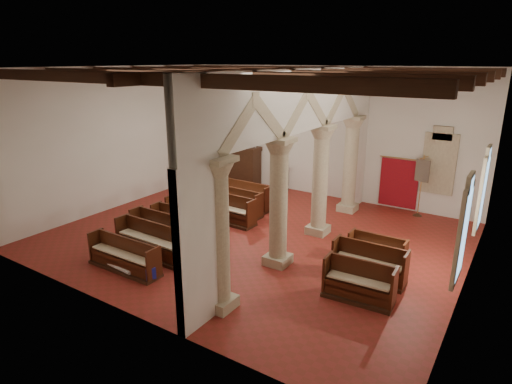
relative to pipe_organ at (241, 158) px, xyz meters
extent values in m
plane|color=maroon|center=(4.50, -5.50, -1.37)|extent=(14.00, 14.00, 0.00)
plane|color=black|center=(4.50, -5.50, 4.63)|extent=(14.00, 14.00, 0.00)
cube|color=silver|center=(4.50, 0.50, 1.63)|extent=(14.00, 0.02, 6.00)
cube|color=silver|center=(4.50, -11.50, 1.63)|extent=(14.00, 0.02, 6.00)
cube|color=silver|center=(-2.50, -5.50, 1.63)|extent=(0.02, 12.00, 6.00)
cube|color=silver|center=(11.50, -5.50, 1.63)|extent=(0.02, 12.00, 6.00)
cube|color=#BDB28D|center=(6.30, -10.00, -1.22)|extent=(0.75, 0.75, 0.30)
cylinder|color=#BDB28D|center=(6.30, -10.00, 0.58)|extent=(0.56, 0.56, 3.30)
cube|color=#BDB28D|center=(6.30, -7.00, -1.22)|extent=(0.75, 0.75, 0.30)
cylinder|color=#BDB28D|center=(6.30, -7.00, 0.58)|extent=(0.56, 0.56, 3.30)
cube|color=#BDB28D|center=(6.30, -4.00, -1.22)|extent=(0.75, 0.75, 0.30)
cylinder|color=#BDB28D|center=(6.30, -4.00, 0.58)|extent=(0.56, 0.56, 3.30)
cube|color=#BDB28D|center=(6.30, -1.00, -1.22)|extent=(0.75, 0.75, 0.30)
cylinder|color=#BDB28D|center=(6.30, -1.00, 0.58)|extent=(0.56, 0.56, 3.30)
cube|color=silver|center=(6.30, -5.50, 3.66)|extent=(0.25, 11.90, 1.93)
cube|color=#306D50|center=(11.48, -7.00, 0.83)|extent=(0.03, 1.00, 2.20)
cube|color=#306D50|center=(11.48, -3.00, 0.83)|extent=(0.03, 1.00, 2.20)
cube|color=#306D50|center=(9.50, 0.48, 0.83)|extent=(1.00, 0.03, 2.20)
cube|color=#371E11|center=(0.00, 0.00, -0.47)|extent=(2.00, 0.80, 1.80)
cube|color=#371E11|center=(0.00, 0.00, 0.53)|extent=(2.10, 0.85, 0.20)
cube|color=#332110|center=(2.45, 0.00, -1.31)|extent=(0.59, 0.59, 0.11)
cube|color=#332110|center=(2.45, 0.00, -0.74)|extent=(0.29, 0.29, 1.26)
cube|color=#332110|center=(2.45, -0.09, -0.05)|extent=(0.63, 0.53, 0.22)
cube|color=#A01112|center=(8.00, 0.42, -0.22)|extent=(1.60, 0.06, 2.10)
cylinder|color=#BC873A|center=(8.00, 0.40, 0.88)|extent=(1.80, 0.04, 0.04)
cone|color=#371E11|center=(9.00, 0.00, -1.31)|extent=(0.39, 0.39, 0.13)
cylinder|color=#BC873A|center=(9.00, 0.00, -0.08)|extent=(0.04, 0.04, 2.59)
cylinder|color=#BC873A|center=(9.00, 0.00, 1.11)|extent=(0.20, 0.74, 0.03)
cube|color=#171A51|center=(9.00, -0.02, 0.57)|extent=(0.58, 0.16, 0.92)
cube|color=navy|center=(3.68, -10.00, -1.09)|extent=(0.44, 0.41, 0.36)
cube|color=navy|center=(3.44, -7.29, -1.10)|extent=(0.43, 0.39, 0.35)
cube|color=#151A96|center=(3.22, -5.99, -1.10)|extent=(0.39, 0.33, 0.34)
cylinder|color=silver|center=(2.50, -10.17, -1.21)|extent=(1.14, 0.20, 0.11)
cylinder|color=white|center=(1.99, -9.14, -1.21)|extent=(0.88, 0.45, 0.09)
cube|color=#371E11|center=(2.53, -9.94, -1.32)|extent=(2.65, 0.70, 0.10)
cube|color=#39140C|center=(2.53, -9.99, -1.05)|extent=(2.50, 0.40, 0.44)
cube|color=#39140C|center=(2.53, -9.77, -0.81)|extent=(2.50, 0.08, 0.92)
cube|color=#39140C|center=(1.24, -9.92, -0.81)|extent=(0.07, 0.58, 0.92)
cube|color=#39140C|center=(3.81, -9.92, -0.81)|extent=(0.07, 0.58, 0.92)
cube|color=beige|center=(2.53, -9.99, -0.81)|extent=(2.40, 0.36, 0.05)
cube|color=#371E11|center=(2.53, -8.77, -1.32)|extent=(2.91, 0.82, 0.11)
cube|color=#39110C|center=(2.53, -8.82, -1.02)|extent=(2.76, 0.49, 0.48)
cube|color=#39110C|center=(2.53, -8.58, -0.75)|extent=(2.75, 0.14, 1.02)
cube|color=#39110C|center=(1.11, -8.75, -0.75)|extent=(0.09, 0.65, 1.02)
cube|color=#39110C|center=(3.94, -8.75, -0.75)|extent=(0.09, 0.65, 1.02)
cube|color=beige|center=(2.53, -8.82, -0.75)|extent=(2.65, 0.44, 0.05)
cube|color=#371E11|center=(2.27, -7.91, -1.32)|extent=(2.94, 0.78, 0.11)
cube|color=#401A0D|center=(2.27, -7.96, -1.02)|extent=(2.78, 0.46, 0.48)
cube|color=#401A0D|center=(2.27, -7.71, -0.76)|extent=(2.78, 0.11, 1.01)
cube|color=#401A0D|center=(0.84, -7.88, -0.76)|extent=(0.08, 0.64, 1.01)
cube|color=#401A0D|center=(3.70, -7.88, -0.76)|extent=(0.08, 0.64, 1.01)
cube|color=beige|center=(2.27, -7.96, -0.76)|extent=(2.67, 0.42, 0.05)
cube|color=#371E11|center=(2.30, -6.85, -1.32)|extent=(3.02, 0.79, 0.10)
cube|color=#391D0C|center=(2.30, -6.90, -1.06)|extent=(2.86, 0.50, 0.44)
cube|color=#391D0C|center=(2.30, -6.67, -0.81)|extent=(2.85, 0.18, 0.92)
cube|color=#391D0C|center=(0.84, -6.83, -0.81)|extent=(0.09, 0.59, 0.92)
cube|color=#391D0C|center=(3.76, -6.83, -0.81)|extent=(0.09, 0.59, 0.92)
cube|color=beige|center=(2.30, -6.90, -0.81)|extent=(2.74, 0.45, 0.05)
cube|color=#371E11|center=(2.09, -6.06, -1.32)|extent=(2.77, 0.81, 0.10)
cube|color=#41190D|center=(2.09, -6.11, -1.04)|extent=(2.61, 0.50, 0.46)
cube|color=#41190D|center=(2.09, -5.88, -0.79)|extent=(2.60, 0.16, 0.97)
cube|color=#41190D|center=(0.75, -6.04, -0.79)|extent=(0.09, 0.61, 0.97)
cube|color=#41190D|center=(3.43, -6.04, -0.79)|extent=(0.09, 0.61, 0.97)
cube|color=beige|center=(2.09, -6.11, -0.79)|extent=(2.51, 0.45, 0.05)
cube|color=#371E11|center=(2.26, -4.90, -1.32)|extent=(3.45, 0.87, 0.11)
cube|color=#3D190D|center=(2.26, -4.95, -1.02)|extent=(3.29, 0.54, 0.48)
cube|color=#3D190D|center=(2.26, -4.71, -0.76)|extent=(3.28, 0.19, 1.02)
cube|color=#3D190D|center=(0.58, -4.88, -0.76)|extent=(0.10, 0.64, 1.02)
cube|color=#3D190D|center=(3.94, -4.88, -0.76)|extent=(0.10, 0.64, 1.02)
cube|color=beige|center=(2.26, -4.95, -0.76)|extent=(3.16, 0.49, 0.05)
cube|color=#371E11|center=(2.13, -3.95, -1.32)|extent=(3.17, 0.85, 0.10)
cube|color=#3A110C|center=(2.13, -4.00, -1.04)|extent=(3.01, 0.54, 0.46)
cube|color=#3A110C|center=(2.13, -3.77, -0.78)|extent=(2.99, 0.20, 0.98)
cube|color=#3A110C|center=(0.59, -3.93, -0.78)|extent=(0.10, 0.62, 0.98)
cube|color=#3A110C|center=(3.66, -3.93, -0.78)|extent=(0.10, 0.62, 0.98)
cube|color=beige|center=(2.13, -4.00, -0.78)|extent=(2.89, 0.49, 0.05)
cube|color=#371E11|center=(1.90, -3.08, -1.32)|extent=(3.42, 0.86, 0.11)
cube|color=#3C1E0C|center=(1.90, -3.13, -1.02)|extent=(3.26, 0.53, 0.49)
cube|color=#3C1E0C|center=(1.90, -2.88, -0.74)|extent=(3.25, 0.17, 1.04)
cube|color=#3C1E0C|center=(0.24, -3.06, -0.74)|extent=(0.09, 0.66, 1.04)
cube|color=#3C1E0C|center=(3.57, -3.06, -0.74)|extent=(0.09, 0.66, 1.04)
cube|color=beige|center=(1.90, -3.13, -0.74)|extent=(3.13, 0.48, 0.05)
cube|color=#371E11|center=(9.21, -7.66, -1.32)|extent=(1.93, 0.84, 0.11)
cube|color=#42190E|center=(9.21, -7.71, -1.03)|extent=(1.76, 0.51, 0.48)
cube|color=#42190E|center=(9.21, -7.47, -0.76)|extent=(1.74, 0.17, 1.01)
cube|color=#42190E|center=(8.30, -7.64, -0.76)|extent=(0.11, 0.64, 1.01)
cube|color=#42190E|center=(10.12, -7.64, -0.76)|extent=(0.11, 0.64, 1.01)
cube|color=beige|center=(9.21, -7.71, -0.76)|extent=(1.69, 0.47, 0.05)
cube|color=#371E11|center=(9.06, -6.41, -1.32)|extent=(2.17, 0.75, 0.10)
cube|color=#3B170C|center=(9.06, -6.46, -1.03)|extent=(2.01, 0.44, 0.47)
cube|color=#3B170C|center=(9.06, -6.22, -0.77)|extent=(2.01, 0.09, 0.99)
cube|color=#3B170C|center=(8.01, -6.39, -0.77)|extent=(0.08, 0.63, 0.99)
cube|color=#3B170C|center=(10.10, -6.39, -0.77)|extent=(0.08, 0.63, 0.99)
cube|color=beige|center=(9.06, -6.46, -0.77)|extent=(1.93, 0.39, 0.05)
cube|color=#371E11|center=(8.97, -5.39, -1.32)|extent=(1.79, 0.67, 0.09)
cube|color=#3C1F0C|center=(8.97, -5.44, -1.06)|extent=(1.64, 0.39, 0.43)
cube|color=#3C1F0C|center=(8.97, -5.22, -0.83)|extent=(1.64, 0.07, 0.90)
cube|color=#3C1F0C|center=(8.11, -5.37, -0.83)|extent=(0.07, 0.57, 0.90)
cube|color=#3C1F0C|center=(9.82, -5.37, -0.83)|extent=(0.07, 0.57, 0.90)
cube|color=beige|center=(8.97, -5.44, -0.83)|extent=(1.57, 0.35, 0.05)
camera|label=1|loc=(12.46, -17.76, 4.89)|focal=30.00mm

